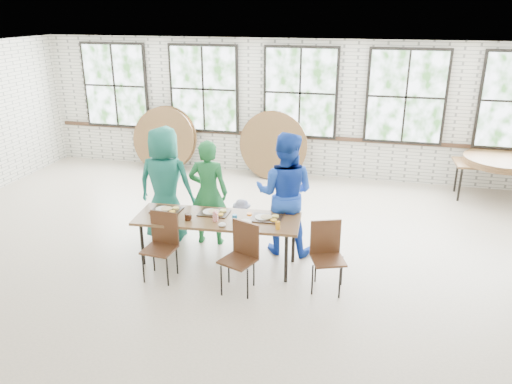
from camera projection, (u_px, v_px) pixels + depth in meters
room at (300, 95)px, 10.78m from camera, size 12.00×12.00×12.00m
dining_table at (218, 221)px, 7.28m from camera, size 2.45×0.98×0.74m
chair_near_left at (162, 240)px, 6.99m from camera, size 0.45×0.44×0.95m
chair_near_right at (242, 251)px, 6.67m from camera, size 0.54×0.53×0.95m
chair_spare at (327, 250)px, 6.71m from camera, size 0.54×0.53×0.95m
adult_teal at (165, 184)px, 8.02m from camera, size 0.94×0.62×1.89m
adult_green at (208, 193)px, 7.89m from camera, size 0.66×0.47×1.72m
toddler at (242, 223)px, 7.93m from camera, size 0.57×0.42×0.79m
adult_blue at (285, 194)px, 7.58m from camera, size 0.96×0.76×1.91m
storage_table at (503, 167)px, 9.75m from camera, size 1.83×0.84×0.74m
tabletop_clutter at (221, 217)px, 7.21m from camera, size 2.01×0.64×0.11m
round_tops_stacked at (504, 161)px, 9.71m from camera, size 1.50×1.50×0.13m
round_tops_leaning at (218, 142)px, 11.31m from camera, size 4.11×0.49×1.49m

